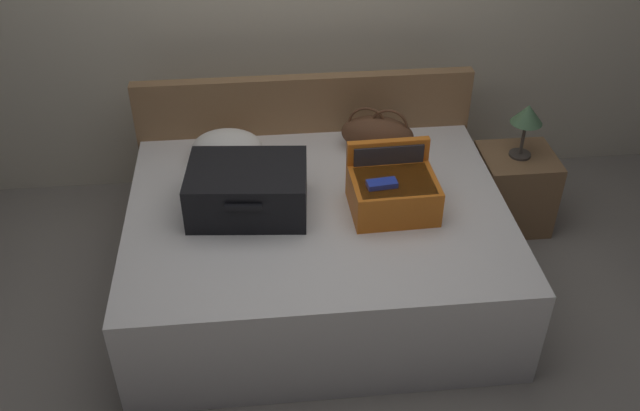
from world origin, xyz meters
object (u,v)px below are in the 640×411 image
object	(u,v)px
hard_case_medium	(393,191)
nightstand	(513,189)
bed	(318,251)
table_lamp	(527,117)
pillow_near_headboard	(227,147)
hard_case_large	(248,189)
duffel_bag	(377,134)

from	to	relation	value
hard_case_medium	nightstand	world-z (taller)	hard_case_medium
bed	nightstand	bearing A→B (deg)	22.16
table_lamp	pillow_near_headboard	bearing A→B (deg)	-179.54
nightstand	bed	bearing A→B (deg)	-157.84
hard_case_large	nightstand	size ratio (longest dim) A/B	1.28
duffel_bag	nightstand	xyz separation A→B (m)	(0.87, -0.02, -0.44)
pillow_near_headboard	nightstand	bearing A→B (deg)	0.46
hard_case_large	duffel_bag	xyz separation A→B (m)	(0.75, 0.50, -0.01)
nightstand	table_lamp	world-z (taller)	table_lamp
duffel_bag	nightstand	distance (m)	0.97
bed	hard_case_medium	bearing A→B (deg)	-7.04
hard_case_large	hard_case_medium	xyz separation A→B (m)	(0.73, -0.07, -0.01)
duffel_bag	bed	bearing A→B (deg)	-126.70
bed	hard_case_medium	distance (m)	0.55
hard_case_large	pillow_near_headboard	bearing A→B (deg)	108.19
nightstand	table_lamp	size ratio (longest dim) A/B	1.46
pillow_near_headboard	table_lamp	bearing A→B (deg)	0.46
pillow_near_headboard	hard_case_medium	bearing A→B (deg)	-33.07
hard_case_medium	pillow_near_headboard	distance (m)	1.00
hard_case_medium	duffel_bag	distance (m)	0.58
bed	duffel_bag	size ratio (longest dim) A/B	4.24
hard_case_large	bed	bearing A→B (deg)	0.74
hard_case_large	nightstand	xyz separation A→B (m)	(1.62, 0.49, -0.45)
hard_case_large	table_lamp	bearing A→B (deg)	21.99
hard_case_large	hard_case_medium	bearing A→B (deg)	-0.57
hard_case_medium	nightstand	distance (m)	1.14
hard_case_large	nightstand	world-z (taller)	hard_case_large
duffel_bag	hard_case_large	bearing A→B (deg)	-146.15
table_lamp	bed	bearing A→B (deg)	-157.84
hard_case_large	table_lamp	xyz separation A→B (m)	(1.62, 0.49, 0.06)
duffel_bag	table_lamp	world-z (taller)	duffel_bag
hard_case_medium	table_lamp	size ratio (longest dim) A/B	1.30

